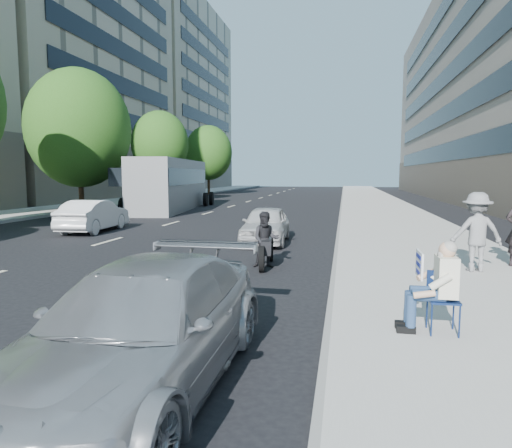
% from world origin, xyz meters
% --- Properties ---
extents(ground, '(160.00, 160.00, 0.00)m').
position_xyz_m(ground, '(0.00, 0.00, 0.00)').
color(ground, black).
rests_on(ground, ground).
extents(near_sidewalk, '(5.00, 120.00, 0.15)m').
position_xyz_m(near_sidewalk, '(4.00, 20.00, 0.07)').
color(near_sidewalk, '#ADABA2').
rests_on(near_sidewalk, ground).
extents(far_sidewalk, '(4.50, 120.00, 0.15)m').
position_xyz_m(far_sidewalk, '(-16.75, 20.00, 0.07)').
color(far_sidewalk, '#ADABA2').
rests_on(far_sidewalk, ground).
extents(far_bldg_mid, '(22.00, 26.00, 34.00)m').
position_xyz_m(far_bldg_mid, '(-30.00, 34.00, 17.00)').
color(far_bldg_mid, '#C3B392').
rests_on(far_bldg_mid, ground).
extents(far_bldg_north, '(22.00, 28.00, 28.00)m').
position_xyz_m(far_bldg_north, '(-30.00, 62.00, 14.00)').
color(far_bldg_north, '#C3B392').
rests_on(far_bldg_north, ground).
extents(tree_far_c, '(6.00, 6.00, 8.47)m').
position_xyz_m(tree_far_c, '(-13.70, 18.00, 5.02)').
color(tree_far_c, '#382616').
rests_on(tree_far_c, ground).
extents(tree_far_d, '(4.80, 4.80, 7.65)m').
position_xyz_m(tree_far_d, '(-13.70, 30.00, 4.89)').
color(tree_far_d, '#382616').
rests_on(tree_far_d, ground).
extents(tree_far_e, '(5.40, 5.40, 7.89)m').
position_xyz_m(tree_far_e, '(-13.70, 44.00, 4.78)').
color(tree_far_e, '#382616').
rests_on(tree_far_e, ground).
extents(seated_protester, '(0.83, 1.11, 1.31)m').
position_xyz_m(seated_protester, '(2.93, -0.02, 0.87)').
color(seated_protester, navy).
rests_on(seated_protester, near_sidewalk).
extents(jogger, '(1.24, 0.81, 1.81)m').
position_xyz_m(jogger, '(4.62, 4.43, 1.06)').
color(jogger, slate).
rests_on(jogger, near_sidewalk).
extents(parked_sedan, '(2.01, 4.76, 1.37)m').
position_xyz_m(parked_sedan, '(-0.50, -2.09, 0.69)').
color(parked_sedan, '#9A9CA1').
rests_on(parked_sedan, ground).
extents(white_sedan_near, '(1.66, 3.77, 1.26)m').
position_xyz_m(white_sedan_near, '(-1.00, 8.82, 0.63)').
color(white_sedan_near, silver).
rests_on(white_sedan_near, ground).
extents(white_sedan_mid, '(1.65, 4.07, 1.32)m').
position_xyz_m(white_sedan_mid, '(-8.51, 10.51, 0.66)').
color(white_sedan_mid, silver).
rests_on(white_sedan_mid, ground).
extents(motorcycle, '(0.76, 2.05, 1.42)m').
position_xyz_m(motorcycle, '(-0.28, 4.69, 0.64)').
color(motorcycle, black).
rests_on(motorcycle, ground).
extents(bus, '(4.15, 12.32, 3.30)m').
position_xyz_m(bus, '(-9.68, 22.27, 1.64)').
color(bus, slate).
rests_on(bus, ground).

